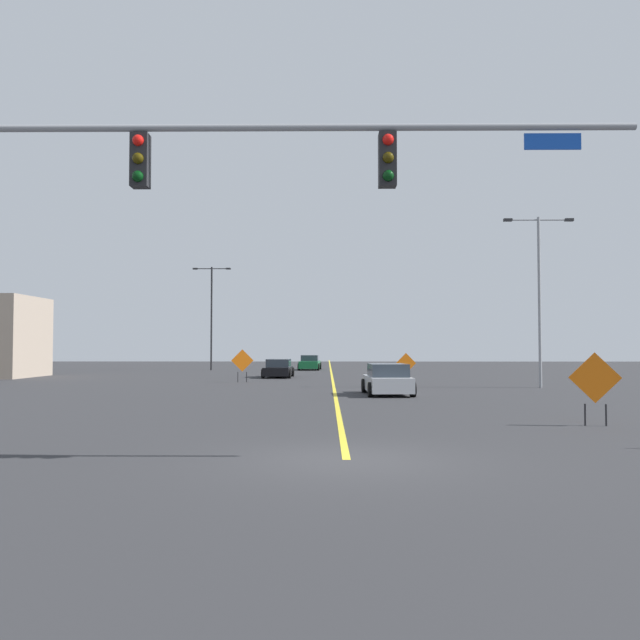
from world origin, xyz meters
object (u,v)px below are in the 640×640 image
at_px(construction_sign_left_lane, 595,380).
at_px(construction_sign_median_near, 406,365).
at_px(construction_sign_median_far, 242,362).
at_px(street_lamp_far_left, 212,310).
at_px(street_lamp_near_right, 539,287).
at_px(car_green_passing, 310,363).
at_px(car_black_near, 278,369).
at_px(car_silver_approaching, 387,380).
at_px(traffic_signal_assembly, 146,187).

bearing_deg(construction_sign_left_lane, construction_sign_median_near, 98.30).
xyz_separation_m(construction_sign_median_far, construction_sign_median_near, (9.55, -2.22, -0.12)).
xyz_separation_m(street_lamp_far_left, street_lamp_near_right, (21.59, -25.05, -0.17)).
bearing_deg(street_lamp_near_right, construction_sign_median_near, 157.51).
relative_size(street_lamp_far_left, car_green_passing, 2.17).
height_order(construction_sign_median_far, car_black_near, construction_sign_median_far).
height_order(street_lamp_near_right, car_black_near, street_lamp_near_right).
xyz_separation_m(street_lamp_near_right, car_silver_approaching, (-8.46, -5.16, -4.61)).
height_order(street_lamp_far_left, construction_sign_left_lane, street_lamp_far_left).
bearing_deg(construction_sign_median_near, construction_sign_median_far, 166.93).
xyz_separation_m(car_green_passing, car_silver_approaching, (4.25, -30.97, 0.03)).
height_order(construction_sign_median_near, car_silver_approaching, construction_sign_median_near).
bearing_deg(traffic_signal_assembly, street_lamp_near_right, 56.55).
bearing_deg(car_silver_approaching, car_black_near, 110.18).
relative_size(street_lamp_far_left, construction_sign_median_near, 5.24).
bearing_deg(construction_sign_median_near, car_black_near, 132.39).
relative_size(street_lamp_far_left, street_lamp_near_right, 1.04).
bearing_deg(construction_sign_median_far, car_silver_approaching, -52.52).
bearing_deg(street_lamp_far_left, construction_sign_median_far, -75.07).
distance_m(traffic_signal_assembly, car_green_passing, 48.30).
relative_size(construction_sign_median_near, car_black_near, 0.41).
height_order(street_lamp_near_right, car_silver_approaching, street_lamp_near_right).
bearing_deg(car_silver_approaching, traffic_signal_assembly, -110.03).
relative_size(traffic_signal_assembly, car_silver_approaching, 3.53).
distance_m(street_lamp_far_left, construction_sign_median_far, 21.19).
relative_size(street_lamp_near_right, construction_sign_median_near, 5.04).
relative_size(traffic_signal_assembly, car_black_near, 3.32).
distance_m(traffic_signal_assembly, car_silver_approaching, 18.74).
relative_size(construction_sign_left_lane, car_green_passing, 0.47).
xyz_separation_m(construction_sign_median_near, car_green_passing, (-6.02, 23.04, -0.49)).
distance_m(street_lamp_far_left, construction_sign_median_near, 27.15).
relative_size(construction_sign_median_near, car_green_passing, 0.41).
bearing_deg(street_lamp_near_right, car_silver_approaching, -148.62).
bearing_deg(construction_sign_left_lane, construction_sign_median_far, 119.73).
bearing_deg(car_green_passing, construction_sign_median_near, -75.36).
distance_m(car_black_near, car_green_passing, 14.57).
relative_size(traffic_signal_assembly, car_green_passing, 3.38).
relative_size(street_lamp_near_right, construction_sign_median_far, 4.54).
bearing_deg(car_silver_approaching, car_green_passing, 97.81).
height_order(traffic_signal_assembly, car_black_near, traffic_signal_assembly).
bearing_deg(car_black_near, traffic_signal_assembly, -90.25).
height_order(construction_sign_median_far, car_silver_approaching, construction_sign_median_far).
height_order(traffic_signal_assembly, car_green_passing, traffic_signal_assembly).
bearing_deg(car_silver_approaching, street_lamp_far_left, 113.49).
bearing_deg(traffic_signal_assembly, car_silver_approaching, 69.97).
xyz_separation_m(construction_sign_median_near, car_silver_approaching, (-1.77, -7.93, -0.46)).
relative_size(traffic_signal_assembly, construction_sign_left_lane, 7.27).
relative_size(street_lamp_near_right, car_green_passing, 2.09).
height_order(car_black_near, car_green_passing, car_green_passing).
distance_m(street_lamp_far_left, construction_sign_left_lane, 45.57).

